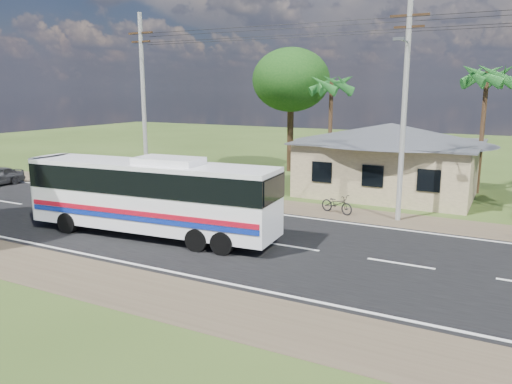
% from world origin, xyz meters
% --- Properties ---
extents(ground, '(120.00, 120.00, 0.00)m').
position_xyz_m(ground, '(0.00, 0.00, 0.00)').
color(ground, '#2E4418').
rests_on(ground, ground).
extents(road, '(120.00, 16.00, 0.03)m').
position_xyz_m(road, '(0.00, 0.00, 0.01)').
color(road, black).
rests_on(road, ground).
extents(house, '(12.40, 10.00, 5.00)m').
position_xyz_m(house, '(1.00, 13.00, 2.64)').
color(house, '#C9B186').
rests_on(house, ground).
extents(utility_poles, '(32.80, 2.22, 11.00)m').
position_xyz_m(utility_poles, '(2.67, 6.49, 5.77)').
color(utility_poles, '#9E9E99').
rests_on(utility_poles, ground).
extents(palm_mid, '(2.80, 2.80, 8.20)m').
position_xyz_m(palm_mid, '(6.00, 15.50, 7.16)').
color(palm_mid, '#47301E').
rests_on(palm_mid, ground).
extents(palm_far, '(2.80, 2.80, 7.70)m').
position_xyz_m(palm_far, '(-4.00, 16.00, 6.68)').
color(palm_far, '#47301E').
rests_on(palm_far, ground).
extents(tree_behind_house, '(6.00, 6.00, 9.61)m').
position_xyz_m(tree_behind_house, '(-8.00, 18.00, 7.12)').
color(tree_behind_house, '#47301E').
rests_on(tree_behind_house, ground).
extents(coach_bus, '(11.76, 3.39, 3.60)m').
position_xyz_m(coach_bus, '(-6.11, -1.43, 2.06)').
color(coach_bus, white).
rests_on(coach_bus, ground).
extents(motorcycle, '(2.07, 1.26, 1.03)m').
position_xyz_m(motorcycle, '(-0.17, 6.41, 0.51)').
color(motorcycle, black).
rests_on(motorcycle, ground).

